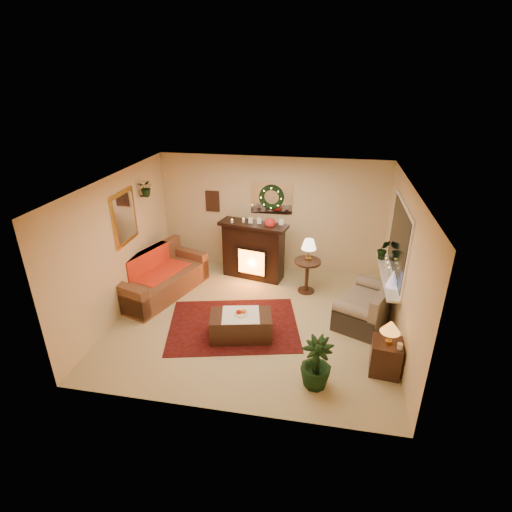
% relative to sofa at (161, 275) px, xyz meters
% --- Properties ---
extents(floor, '(5.00, 5.00, 0.00)m').
position_rel_sofa_xyz_m(floor, '(2.03, -0.61, -0.43)').
color(floor, beige).
rests_on(floor, ground).
extents(ceiling, '(5.00, 5.00, 0.00)m').
position_rel_sofa_xyz_m(ceiling, '(2.03, -0.61, 2.17)').
color(ceiling, white).
rests_on(ceiling, ground).
extents(wall_back, '(5.00, 5.00, 0.00)m').
position_rel_sofa_xyz_m(wall_back, '(2.03, 1.64, 0.87)').
color(wall_back, '#EFD88C').
rests_on(wall_back, ground).
extents(wall_front, '(5.00, 5.00, 0.00)m').
position_rel_sofa_xyz_m(wall_front, '(2.03, -2.86, 0.87)').
color(wall_front, '#EFD88C').
rests_on(wall_front, ground).
extents(wall_left, '(4.50, 4.50, 0.00)m').
position_rel_sofa_xyz_m(wall_left, '(-0.47, -0.61, 0.87)').
color(wall_left, '#EFD88C').
rests_on(wall_left, ground).
extents(wall_right, '(4.50, 4.50, 0.00)m').
position_rel_sofa_xyz_m(wall_right, '(4.53, -0.61, 0.87)').
color(wall_right, '#EFD88C').
rests_on(wall_right, ground).
extents(area_rug, '(2.65, 2.22, 0.01)m').
position_rel_sofa_xyz_m(area_rug, '(1.72, -0.87, -0.42)').
color(area_rug, '#4C1A0F').
rests_on(area_rug, floor).
extents(sofa, '(1.51, 2.24, 0.89)m').
position_rel_sofa_xyz_m(sofa, '(0.00, 0.00, 0.00)').
color(sofa, brown).
rests_on(sofa, floor).
extents(red_throw, '(0.75, 1.21, 0.02)m').
position_rel_sofa_xyz_m(red_throw, '(-0.08, 0.12, 0.03)').
color(red_throw, red).
rests_on(red_throw, sofa).
extents(fireplace, '(1.37, 0.68, 1.21)m').
position_rel_sofa_xyz_m(fireplace, '(1.72, 1.10, 0.12)').
color(fireplace, '#342214').
rests_on(fireplace, floor).
extents(poinsettia, '(0.24, 0.24, 0.24)m').
position_rel_sofa_xyz_m(poinsettia, '(2.09, 1.08, 0.87)').
color(poinsettia, red).
rests_on(poinsettia, fireplace).
extents(mantel_candle_a, '(0.06, 0.06, 0.17)m').
position_rel_sofa_xyz_m(mantel_candle_a, '(1.27, 1.05, 0.83)').
color(mantel_candle_a, white).
rests_on(mantel_candle_a, fireplace).
extents(mantel_candle_b, '(0.06, 0.06, 0.18)m').
position_rel_sofa_xyz_m(mantel_candle_b, '(1.50, 1.12, 0.83)').
color(mantel_candle_b, beige).
rests_on(mantel_candle_b, fireplace).
extents(mantel_mirror, '(0.92, 0.02, 0.72)m').
position_rel_sofa_xyz_m(mantel_mirror, '(2.03, 1.62, 1.27)').
color(mantel_mirror, white).
rests_on(mantel_mirror, wall_back).
extents(wreath, '(0.55, 0.11, 0.55)m').
position_rel_sofa_xyz_m(wreath, '(2.03, 1.58, 1.29)').
color(wreath, '#194719').
rests_on(wreath, wall_back).
extents(wall_art, '(0.32, 0.03, 0.48)m').
position_rel_sofa_xyz_m(wall_art, '(0.68, 1.62, 1.12)').
color(wall_art, '#381E11').
rests_on(wall_art, wall_back).
extents(gold_mirror, '(0.03, 0.84, 1.00)m').
position_rel_sofa_xyz_m(gold_mirror, '(-0.45, -0.31, 1.32)').
color(gold_mirror, gold).
rests_on(gold_mirror, wall_left).
extents(hanging_plant, '(0.33, 0.28, 0.36)m').
position_rel_sofa_xyz_m(hanging_plant, '(-0.31, 0.44, 1.54)').
color(hanging_plant, '#194719').
rests_on(hanging_plant, wall_left).
extents(loveseat, '(1.27, 1.57, 0.79)m').
position_rel_sofa_xyz_m(loveseat, '(4.09, -0.23, -0.01)').
color(loveseat, gray).
rests_on(loveseat, floor).
extents(window_frame, '(0.03, 1.86, 1.36)m').
position_rel_sofa_xyz_m(window_frame, '(4.52, -0.06, 1.12)').
color(window_frame, white).
rests_on(window_frame, wall_right).
extents(window_glass, '(0.02, 1.70, 1.22)m').
position_rel_sofa_xyz_m(window_glass, '(4.50, -0.06, 1.12)').
color(window_glass, black).
rests_on(window_glass, wall_right).
extents(window_sill, '(0.22, 1.86, 0.04)m').
position_rel_sofa_xyz_m(window_sill, '(4.41, -0.06, 0.44)').
color(window_sill, white).
rests_on(window_sill, wall_right).
extents(mini_tree, '(0.22, 0.22, 0.33)m').
position_rel_sofa_xyz_m(mini_tree, '(4.43, -0.51, 0.61)').
color(mini_tree, white).
rests_on(mini_tree, window_sill).
extents(sill_plant, '(0.29, 0.23, 0.53)m').
position_rel_sofa_xyz_m(sill_plant, '(4.38, 0.60, 0.66)').
color(sill_plant, '#27642B').
rests_on(sill_plant, window_sill).
extents(side_table_round, '(0.68, 0.68, 0.71)m').
position_rel_sofa_xyz_m(side_table_round, '(2.94, 0.63, -0.10)').
color(side_table_round, '#45301B').
rests_on(side_table_round, floor).
extents(lamp_cream, '(0.30, 0.30, 0.46)m').
position_rel_sofa_xyz_m(lamp_cream, '(2.94, 0.67, 0.45)').
color(lamp_cream, '#FFF2BE').
rests_on(lamp_cream, side_table_round).
extents(end_table_square, '(0.49, 0.49, 0.54)m').
position_rel_sofa_xyz_m(end_table_square, '(4.29, -1.64, -0.16)').
color(end_table_square, black).
rests_on(end_table_square, floor).
extents(lamp_tiffany, '(0.29, 0.29, 0.43)m').
position_rel_sofa_xyz_m(lamp_tiffany, '(4.29, -1.66, 0.32)').
color(lamp_tiffany, orange).
rests_on(lamp_tiffany, end_table_square).
extents(coffee_table, '(1.15, 0.79, 0.44)m').
position_rel_sofa_xyz_m(coffee_table, '(1.93, -1.17, -0.22)').
color(coffee_table, black).
rests_on(coffee_table, floor).
extents(fruit_bowl, '(0.24, 0.24, 0.05)m').
position_rel_sofa_xyz_m(fruit_bowl, '(1.94, -1.16, 0.02)').
color(fruit_bowl, white).
rests_on(fruit_bowl, coffee_table).
extents(floor_palm, '(1.79, 1.79, 2.44)m').
position_rel_sofa_xyz_m(floor_palm, '(3.26, -2.14, 0.02)').
color(floor_palm, '#144717').
rests_on(floor_palm, floor).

